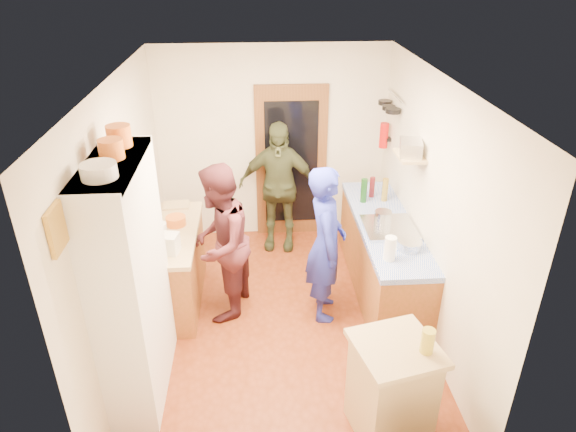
{
  "coord_description": "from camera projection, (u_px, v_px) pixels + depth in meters",
  "views": [
    {
      "loc": [
        -0.22,
        -4.44,
        3.61
      ],
      "look_at": [
        0.09,
        0.15,
        1.2
      ],
      "focal_mm": 32.0,
      "sensor_mm": 36.0,
      "label": 1
    }
  ],
  "objects": [
    {
      "name": "person_back",
      "position": [
        279.0,
        187.0,
        6.62
      ],
      "size": [
        1.07,
        0.58,
        1.74
      ],
      "primitive_type": "imported",
      "rotation": [
        0.0,
        0.0,
        -0.16
      ],
      "color": "#363B22",
      "rests_on": "ground"
    },
    {
      "name": "pan_hang_b",
      "position": [
        389.0,
        108.0,
        6.18
      ],
      "size": [
        0.16,
        0.16,
        0.05
      ],
      "primitive_type": "cylinder",
      "color": "black",
      "rests_on": "pan_rail"
    },
    {
      "name": "orange_pot_a",
      "position": [
        111.0,
        149.0,
        3.83
      ],
      "size": [
        0.19,
        0.19,
        0.15
      ],
      "primitive_type": "cylinder",
      "color": "orange",
      "rests_on": "hutch_top_shelf"
    },
    {
      "name": "orange_pot_b",
      "position": [
        119.0,
        136.0,
        4.06
      ],
      "size": [
        0.19,
        0.19,
        0.17
      ],
      "primitive_type": "cylinder",
      "color": "orange",
      "rests_on": "hutch_top_shelf"
    },
    {
      "name": "left_counter_base",
      "position": [
        172.0,
        268.0,
        5.74
      ],
      "size": [
        0.6,
        1.4,
        0.85
      ],
      "primitive_type": "cube",
      "color": "#9A522A",
      "rests_on": "ground"
    },
    {
      "name": "wall_back",
      "position": [
        272.0,
        145.0,
        6.78
      ],
      "size": [
        3.0,
        0.02,
        2.6
      ],
      "primitive_type": "cube",
      "color": "beige",
      "rests_on": "ground"
    },
    {
      "name": "pot_on_hob",
      "position": [
        383.0,
        216.0,
        5.62
      ],
      "size": [
        0.19,
        0.19,
        0.12
      ],
      "primitive_type": "cylinder",
      "color": "silver",
      "rests_on": "hob"
    },
    {
      "name": "hob",
      "position": [
        389.0,
        228.0,
        5.55
      ],
      "size": [
        0.55,
        0.58,
        0.04
      ],
      "primitive_type": "cube",
      "color": "silver",
      "rests_on": "right_counter_top"
    },
    {
      "name": "plate_stack",
      "position": [
        99.0,
        171.0,
        3.51
      ],
      "size": [
        0.25,
        0.25,
        0.1
      ],
      "primitive_type": "cylinder",
      "color": "white",
      "rests_on": "hutch_top_shelf"
    },
    {
      "name": "paper_towel",
      "position": [
        390.0,
        249.0,
        4.97
      ],
      "size": [
        0.12,
        0.12,
        0.25
      ],
      "primitive_type": "cylinder",
      "rotation": [
        0.0,
        0.0,
        -0.05
      ],
      "color": "white",
      "rests_on": "right_counter_top"
    },
    {
      "name": "picture_frame",
      "position": [
        56.0,
        229.0,
        3.2
      ],
      "size": [
        0.03,
        0.25,
        0.3
      ],
      "primitive_type": "cube",
      "color": "gold",
      "rests_on": "wall_left"
    },
    {
      "name": "bottle_c",
      "position": [
        385.0,
        190.0,
        6.13
      ],
      "size": [
        0.09,
        0.09,
        0.29
      ],
      "primitive_type": "cylinder",
      "rotation": [
        0.0,
        0.0,
        -0.22
      ],
      "color": "olive",
      "rests_on": "right_counter_top"
    },
    {
      "name": "person_left",
      "position": [
        224.0,
        242.0,
        5.39
      ],
      "size": [
        0.85,
        0.98,
        1.74
      ],
      "primitive_type": "imported",
      "rotation": [
        0.0,
        0.0,
        -1.82
      ],
      "color": "#441B20",
      "rests_on": "ground"
    },
    {
      "name": "hutch_body",
      "position": [
        132.0,
        284.0,
        4.32
      ],
      "size": [
        0.4,
        1.2,
        2.2
      ],
      "primitive_type": "cube",
      "color": "white",
      "rests_on": "ground"
    },
    {
      "name": "kettle",
      "position": [
        160.0,
        231.0,
        5.37
      ],
      "size": [
        0.19,
        0.19,
        0.16
      ],
      "primitive_type": "cylinder",
      "rotation": [
        0.0,
        0.0,
        -0.34
      ],
      "color": "white",
      "rests_on": "left_counter_top"
    },
    {
      "name": "ceiling",
      "position": [
        279.0,
        79.0,
        4.4
      ],
      "size": [
        3.0,
        4.0,
        0.02
      ],
      "primitive_type": "cube",
      "color": "silver",
      "rests_on": "ground"
    },
    {
      "name": "pan_rail",
      "position": [
        395.0,
        96.0,
        6.1
      ],
      "size": [
        0.02,
        0.65,
        0.02
      ],
      "primitive_type": "cylinder",
      "rotation": [
        1.57,
        0.0,
        0.0
      ],
      "color": "silver",
      "rests_on": "wall_right"
    },
    {
      "name": "wall_right",
      "position": [
        432.0,
        210.0,
        5.1
      ],
      "size": [
        0.02,
        4.0,
        2.6
      ],
      "primitive_type": "cube",
      "color": "beige",
      "rests_on": "ground"
    },
    {
      "name": "bottle_b",
      "position": [
        372.0,
        187.0,
        6.24
      ],
      "size": [
        0.08,
        0.08,
        0.26
      ],
      "primitive_type": "cylinder",
      "rotation": [
        0.0,
        0.0,
        -0.29
      ],
      "color": "#591419",
      "rests_on": "right_counter_top"
    },
    {
      "name": "ext_bracket",
      "position": [
        388.0,
        139.0,
        6.53
      ],
      "size": [
        0.06,
        0.1,
        0.04
      ],
      "primitive_type": "cube",
      "color": "black",
      "rests_on": "wall_right"
    },
    {
      "name": "chopping_board",
      "position": [
        176.0,
        205.0,
        6.06
      ],
      "size": [
        0.31,
        0.24,
        0.02
      ],
      "primitive_type": "cube",
      "rotation": [
        0.0,
        0.0,
        0.06
      ],
      "color": "tan",
      "rests_on": "left_counter_top"
    },
    {
      "name": "island_top",
      "position": [
        397.0,
        348.0,
        3.93
      ],
      "size": [
        0.75,
        0.75,
        0.05
      ],
      "primitive_type": "cube",
      "rotation": [
        0.0,
        0.0,
        0.24
      ],
      "color": "tan",
      "rests_on": "island_base"
    },
    {
      "name": "bottle_a",
      "position": [
        364.0,
        191.0,
        6.1
      ],
      "size": [
        0.08,
        0.08,
        0.3
      ],
      "primitive_type": "cylinder",
      "rotation": [
        0.0,
        0.0,
        -0.05
      ],
      "color": "#143F14",
      "rests_on": "right_counter_top"
    },
    {
      "name": "toaster",
      "position": [
        165.0,
        243.0,
        5.1
      ],
      "size": [
        0.29,
        0.22,
        0.2
      ],
      "primitive_type": "cube",
      "rotation": [
        0.0,
        0.0,
        -0.19
      ],
      "color": "white",
      "rests_on": "left_counter_top"
    },
    {
      "name": "radio",
      "position": [
        411.0,
        148.0,
        5.26
      ],
      "size": [
        0.28,
        0.34,
        0.15
      ],
      "primitive_type": "cube",
      "rotation": [
        0.0,
        0.0,
        -0.22
      ],
      "color": "silver",
      "rests_on": "wall_shelf"
    },
    {
      "name": "floor",
      "position": [
        281.0,
        320.0,
        5.61
      ],
      "size": [
        3.0,
        4.0,
        0.02
      ],
      "primitive_type": "cube",
      "color": "maroon",
      "rests_on": "ground"
    },
    {
      "name": "mixing_bowl",
      "position": [
        409.0,
        245.0,
        5.18
      ],
      "size": [
        0.28,
        0.28,
        0.09
      ],
      "primitive_type": "cylinder",
      "rotation": [
        0.0,
        0.0,
        -0.17
      ],
      "color": "silver",
      "rests_on": "right_counter_top"
    },
    {
      "name": "island_base",
      "position": [
        391.0,
        392.0,
        4.14
      ],
      "size": [
        0.66,
        0.66,
        0.86
      ],
      "primitive_type": "cube",
      "rotation": [
        0.0,
        0.0,
        0.24
      ],
      "color": "tan",
      "rests_on": "ground"
    },
    {
      "name": "wall_left",
      "position": [
        123.0,
        219.0,
        4.92
      ],
      "size": [
        0.02,
        4.0,
        2.6
      ],
      "primitive_type": "cube",
      "color": "beige",
      "rests_on": "ground"
    },
    {
      "name": "pan_hang_a",
      "position": [
        393.0,
        111.0,
        6.0
      ],
      "size": [
        0.18,
        0.18,
        0.05
      ],
      "primitive_type": "cylinder",
      "color": "black",
      "rests_on": "pan_rail"
    },
    {
      "name": "cutting_board",
      "position": [
        388.0,
        344.0,
        3.95
      ],
      "size": [
        0.41,
        0.35,
        0.02
      ],
      "primitive_type": "cube",
      "rotation": [
        0.0,
        0.0,
        0.24
      ],
      "color": "white",
      "rests_on": "island_top"
    },
    {
      "name": "hutch_top_shelf",
      "position": [
        111.0,
        164.0,
        3.82
      ],
      "size": [
        0.4,
        1.14,
        0.04
      ],
      "primitive_type": "cube",
      "color": "white",
      "rests_on": "hutch_body"
    },
    {
      "name": "fire_extinguisher",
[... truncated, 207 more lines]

